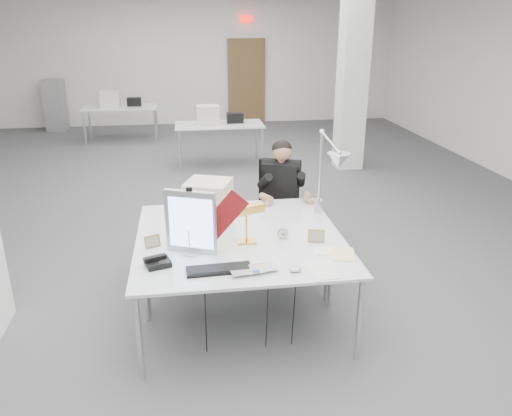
{
  "coord_description": "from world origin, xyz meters",
  "views": [
    {
      "loc": [
        -0.43,
        -6.06,
        2.55
      ],
      "look_at": [
        0.16,
        -2.0,
        1.0
      ],
      "focal_mm": 35.0,
      "sensor_mm": 36.0,
      "label": 1
    }
  ],
  "objects": [
    {
      "name": "room_shell",
      "position": [
        0.04,
        0.13,
        1.69
      ],
      "size": [
        10.04,
        14.04,
        3.24
      ],
      "color": "#47474A",
      "rests_on": "ground"
    },
    {
      "name": "desk_main",
      "position": [
        0.0,
        -2.5,
        0.74
      ],
      "size": [
        1.8,
        0.9,
        0.02
      ],
      "primitive_type": "cube",
      "color": "silver",
      "rests_on": "room_shell"
    },
    {
      "name": "desk_second",
      "position": [
        0.0,
        -1.6,
        0.74
      ],
      "size": [
        1.8,
        0.9,
        0.02
      ],
      "primitive_type": "cube",
      "color": "silver",
      "rests_on": "room_shell"
    },
    {
      "name": "bg_desk_a",
      "position": [
        0.2,
        3.0,
        0.74
      ],
      "size": [
        1.6,
        0.8,
        0.02
      ],
      "primitive_type": "cube",
      "color": "silver",
      "rests_on": "room_shell"
    },
    {
      "name": "bg_desk_b",
      "position": [
        -1.8,
        5.2,
        0.74
      ],
      "size": [
        1.6,
        0.8,
        0.02
      ],
      "primitive_type": "cube",
      "color": "silver",
      "rests_on": "room_shell"
    },
    {
      "name": "filing_cabinet",
      "position": [
        -3.5,
        6.65,
        0.6
      ],
      "size": [
        0.45,
        0.55,
        1.2
      ],
      "primitive_type": "cube",
      "color": "gray",
      "rests_on": "room_shell"
    },
    {
      "name": "office_chair",
      "position": [
        0.59,
        -0.88,
        0.58
      ],
      "size": [
        0.74,
        0.74,
        1.16
      ],
      "primitive_type": null,
      "rotation": [
        0.0,
        0.0,
        -0.38
      ],
      "color": "black",
      "rests_on": "room_shell"
    },
    {
      "name": "seated_person",
      "position": [
        0.59,
        -0.93,
        0.9
      ],
      "size": [
        0.61,
        0.68,
        0.83
      ],
      "primitive_type": null,
      "rotation": [
        0.0,
        0.0,
        -0.38
      ],
      "color": "black",
      "rests_on": "office_chair"
    },
    {
      "name": "monitor",
      "position": [
        -0.42,
        -2.31,
        1.02
      ],
      "size": [
        0.41,
        0.2,
        0.53
      ],
      "primitive_type": "cube",
      "rotation": [
        0.0,
        0.0,
        -0.39
      ],
      "color": "#ADAEB2",
      "rests_on": "desk_main"
    },
    {
      "name": "pennant",
      "position": [
        -0.16,
        -2.34,
        1.07
      ],
      "size": [
        0.41,
        0.08,
        0.45
      ],
      "primitive_type": "cube",
      "rotation": [
        0.0,
        -0.87,
        -0.16
      ],
      "color": "maroon",
      "rests_on": "monitor"
    },
    {
      "name": "keyboard",
      "position": [
        -0.23,
        -2.67,
        0.77
      ],
      "size": [
        0.5,
        0.19,
        0.02
      ],
      "primitive_type": "cube",
      "rotation": [
        0.0,
        0.0,
        0.05
      ],
      "color": "black",
      "rests_on": "desk_main"
    },
    {
      "name": "laptop",
      "position": [
        0.04,
        -2.77,
        0.77
      ],
      "size": [
        0.4,
        0.3,
        0.03
      ],
      "primitive_type": "imported",
      "rotation": [
        0.0,
        0.0,
        0.17
      ],
      "color": "#B9B9BE",
      "rests_on": "desk_main"
    },
    {
      "name": "mouse",
      "position": [
        0.35,
        -2.77,
        0.77
      ],
      "size": [
        0.11,
        0.08,
        0.04
      ],
      "primitive_type": "ellipsoid",
      "rotation": [
        0.0,
        0.0,
        -0.18
      ],
      "color": "#BABBBF",
      "rests_on": "desk_main"
    },
    {
      "name": "bankers_lamp",
      "position": [
        0.05,
        -2.19,
        0.93
      ],
      "size": [
        0.34,
        0.23,
        0.36
      ],
      "primitive_type": null,
      "rotation": [
        0.0,
        0.0,
        0.37
      ],
      "color": "gold",
      "rests_on": "desk_main"
    },
    {
      "name": "desk_phone",
      "position": [
        -0.69,
        -2.51,
        0.78
      ],
      "size": [
        0.22,
        0.21,
        0.05
      ],
      "primitive_type": "cube",
      "rotation": [
        0.0,
        0.0,
        0.29
      ],
      "color": "black",
      "rests_on": "desk_main"
    },
    {
      "name": "picture_frame_left",
      "position": [
        -0.75,
        -2.16,
        0.81
      ],
      "size": [
        0.14,
        0.08,
        0.11
      ],
      "primitive_type": "cube",
      "rotation": [
        -0.21,
        0.0,
        0.42
      ],
      "color": "#A48546",
      "rests_on": "desk_main"
    },
    {
      "name": "picture_frame_right",
      "position": [
        0.64,
        -2.26,
        0.81
      ],
      "size": [
        0.15,
        0.07,
        0.11
      ],
      "primitive_type": "cube",
      "rotation": [
        -0.21,
        0.0,
        -0.22
      ],
      "color": "tan",
      "rests_on": "desk_main"
    },
    {
      "name": "desk_clock",
      "position": [
        0.37,
        -2.14,
        0.81
      ],
      "size": [
        0.1,
        0.05,
        0.09
      ],
      "primitive_type": "cylinder",
      "rotation": [
        1.57,
        0.0,
        -0.28
      ],
      "color": "#A5A5A9",
      "rests_on": "desk_main"
    },
    {
      "name": "paper_stack_a",
      "position": [
        0.56,
        -2.78,
        0.76
      ],
      "size": [
        0.23,
        0.32,
        0.01
      ],
      "primitive_type": "cube",
      "rotation": [
        0.0,
        0.0,
        0.08
      ],
      "color": "white",
      "rests_on": "desk_main"
    },
    {
      "name": "paper_stack_b",
      "position": [
        0.8,
        -2.54,
        0.76
      ],
      "size": [
        0.23,
        0.28,
        0.01
      ],
      "primitive_type": "cube",
      "rotation": [
        0.0,
        0.0,
        -0.22
      ],
      "color": "#FFE298",
      "rests_on": "desk_main"
    },
    {
      "name": "paper_stack_c",
      "position": [
        0.68,
        -2.45,
        0.76
      ],
      "size": [
        0.2,
        0.14,
        0.01
      ],
      "primitive_type": "cube",
      "rotation": [
        0.0,
        0.0,
        -0.01
      ],
      "color": "white",
      "rests_on": "desk_main"
    },
    {
      "name": "beige_monitor",
      "position": [
        -0.24,
        -1.59,
        0.94
      ],
      "size": [
        0.5,
        0.49,
        0.38
      ],
      "primitive_type": "cube",
      "rotation": [
        0.0,
        0.0,
        -0.36
      ],
      "color": "beige",
      "rests_on": "desk_second"
    },
    {
      "name": "architect_lamp",
      "position": [
        0.85,
        -1.8,
        1.17
      ],
      "size": [
        0.23,
        0.65,
        0.84
      ],
      "primitive_type": null,
      "rotation": [
        0.0,
        0.0,
        -0.01
      ],
      "color": "silver",
      "rests_on": "desk_second"
    }
  ]
}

